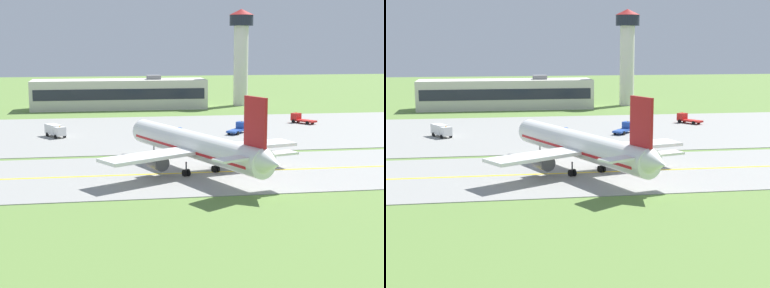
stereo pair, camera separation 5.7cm
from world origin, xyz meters
TOP-DOWN VIEW (x-y plane):
  - ground_plane at (0.00, 0.00)m, footprint 500.00×500.00m
  - taxiway_strip at (0.00, 0.00)m, footprint 240.00×28.00m
  - apron_pad at (10.00, 42.00)m, footprint 140.00×52.00m
  - taxiway_centreline at (0.00, 0.00)m, footprint 220.00×0.60m
  - airplane_lead at (0.18, 0.46)m, footprint 31.23×37.85m
  - service_truck_baggage at (-23.07, 38.09)m, footprint 4.70×6.24m
  - service_truck_fuel at (-0.77, 29.61)m, footprint 6.03×2.43m
  - service_truck_catering at (15.74, 37.35)m, footprint 5.60×6.28m
  - service_truck_pushback at (33.96, 50.37)m, footprint 5.30×6.44m
  - terminal_building at (-7.81, 89.15)m, footprint 50.38×12.05m
  - control_tower at (29.34, 92.71)m, footprint 7.60×7.60m

SIDE VIEW (x-z plane):
  - ground_plane at x=0.00m, z-range 0.00..0.00m
  - taxiway_strip at x=0.00m, z-range 0.00..0.10m
  - apron_pad at x=10.00m, z-range 0.00..0.10m
  - taxiway_centreline at x=0.00m, z-range 0.10..0.11m
  - service_truck_catering at x=15.74m, z-range -0.11..2.48m
  - service_truck_pushback at x=33.96m, z-range -0.11..2.48m
  - service_truck_baggage at x=-23.07m, z-range 0.23..2.83m
  - service_truck_fuel at x=-0.77m, z-range 0.23..2.83m
  - airplane_lead at x=0.18m, z-range -2.22..10.48m
  - terminal_building at x=-7.81m, z-range -0.58..9.13m
  - control_tower at x=29.34m, z-range 2.86..31.98m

